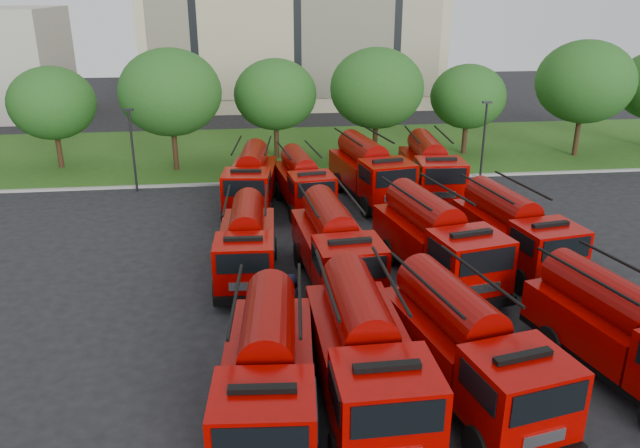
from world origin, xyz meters
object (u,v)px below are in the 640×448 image
(fire_truck_9, at_px, (303,182))
(fire_truck_1, at_px, (365,354))
(fire_truck_0, at_px, (268,372))
(firefighter_4, at_px, (291,320))
(fire_truck_2, at_px, (467,348))
(fire_truck_5, at_px, (335,246))
(firefighter_3, at_px, (588,343))
(fire_truck_10, at_px, (370,171))
(fire_truck_8, at_px, (251,179))
(fire_truck_7, at_px, (514,231))
(fire_truck_3, at_px, (625,333))
(fire_truck_4, at_px, (247,243))
(firefighter_5, at_px, (558,294))
(fire_truck_6, at_px, (436,240))
(fire_truck_11, at_px, (430,168))

(fire_truck_9, bearing_deg, fire_truck_1, -96.77)
(fire_truck_0, relative_size, firefighter_4, 3.97)
(fire_truck_0, bearing_deg, fire_truck_2, 9.57)
(fire_truck_5, relative_size, firefighter_3, 4.59)
(fire_truck_10, bearing_deg, fire_truck_8, 173.97)
(fire_truck_0, xyz_separation_m, fire_truck_7, (11.33, 9.70, -0.03))
(fire_truck_3, bearing_deg, fire_truck_8, 108.55)
(fire_truck_3, distance_m, firefighter_3, 2.68)
(fire_truck_2, height_order, fire_truck_10, fire_truck_10)
(fire_truck_3, relative_size, fire_truck_10, 0.94)
(fire_truck_1, height_order, fire_truck_4, fire_truck_1)
(fire_truck_5, relative_size, firefighter_5, 4.18)
(fire_truck_6, xyz_separation_m, fire_truck_7, (3.84, 0.90, -0.11))
(fire_truck_8, xyz_separation_m, fire_truck_10, (6.92, 0.55, 0.12))
(fire_truck_5, relative_size, fire_truck_10, 0.95)
(fire_truck_0, relative_size, fire_truck_2, 0.96)
(fire_truck_0, height_order, fire_truck_5, fire_truck_5)
(fire_truck_10, bearing_deg, fire_truck_5, -118.81)
(fire_truck_3, bearing_deg, firefighter_3, 71.19)
(fire_truck_8, relative_size, firefighter_5, 4.06)
(fire_truck_2, relative_size, fire_truck_7, 1.04)
(fire_truck_1, bearing_deg, fire_truck_0, -171.14)
(fire_truck_9, height_order, fire_truck_10, fire_truck_10)
(fire_truck_1, distance_m, fire_truck_6, 9.48)
(fire_truck_9, bearing_deg, fire_truck_10, 5.99)
(fire_truck_11, bearing_deg, fire_truck_5, -119.82)
(fire_truck_3, bearing_deg, fire_truck_9, 102.05)
(fire_truck_2, distance_m, fire_truck_3, 5.26)
(fire_truck_8, xyz_separation_m, fire_truck_9, (2.90, -0.40, -0.11))
(fire_truck_3, relative_size, fire_truck_4, 1.10)
(firefighter_5, bearing_deg, fire_truck_3, 89.23)
(fire_truck_0, relative_size, fire_truck_6, 0.93)
(fire_truck_1, relative_size, fire_truck_3, 1.02)
(fire_truck_0, xyz_separation_m, fire_truck_1, (2.87, 0.51, 0.07))
(fire_truck_6, distance_m, fire_truck_9, 11.00)
(fire_truck_7, distance_m, fire_truck_9, 12.48)
(fire_truck_0, bearing_deg, firefighter_5, 33.12)
(fire_truck_4, distance_m, fire_truck_8, 9.17)
(fire_truck_5, relative_size, fire_truck_9, 1.10)
(fire_truck_1, height_order, firefighter_5, fire_truck_1)
(fire_truck_11, bearing_deg, fire_truck_0, -114.08)
(fire_truck_6, distance_m, firefighter_4, 7.29)
(fire_truck_3, bearing_deg, fire_truck_10, 89.98)
(fire_truck_11, xyz_separation_m, firefighter_4, (-9.34, -13.97, -1.73))
(fire_truck_11, height_order, firefighter_4, fire_truck_11)
(fire_truck_4, relative_size, fire_truck_8, 0.93)
(fire_truck_1, bearing_deg, firefighter_3, 14.93)
(fire_truck_0, relative_size, fire_truck_4, 1.09)
(fire_truck_2, height_order, fire_truck_4, fire_truck_2)
(fire_truck_2, distance_m, fire_truck_7, 10.58)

